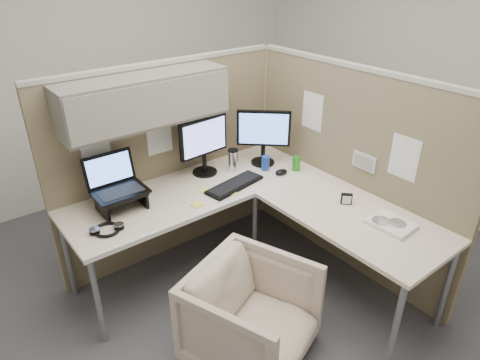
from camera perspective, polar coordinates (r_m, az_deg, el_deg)
ground at (r=3.40m, az=1.31°, el=-14.88°), size 4.50×4.50×0.00m
partition_back at (r=3.30m, az=-10.61°, el=5.92°), size 2.00×0.36×1.63m
partition_right at (r=3.45m, az=13.85°, el=1.41°), size 0.07×2.03×1.63m
desk at (r=3.13m, az=1.76°, el=-3.35°), size 2.00×1.98×0.73m
office_chair at (r=2.76m, az=1.57°, el=-17.20°), size 0.87×0.84×0.71m
monitor_left at (r=3.38m, az=-4.86°, el=5.12°), size 0.44×0.20×0.47m
monitor_right at (r=3.55m, az=3.15°, el=6.28°), size 0.35×0.33×0.47m
laptop_station at (r=3.07m, az=-15.96°, el=-1.20°), size 0.36×0.30×0.37m
keyboard at (r=3.28m, az=-0.72°, el=-0.65°), size 0.51×0.24×0.02m
mouse at (r=3.47m, az=5.53°, el=1.07°), size 0.11×0.08×0.04m
travel_mug at (r=3.50m, az=-0.93°, el=2.71°), size 0.09×0.09×0.18m
soda_can_green at (r=3.54m, az=7.51°, el=2.21°), size 0.07×0.07×0.12m
soda_can_silver at (r=3.52m, az=3.41°, el=2.27°), size 0.07×0.07×0.12m
sticky_note_b at (r=3.19m, az=-1.16°, el=-1.66°), size 0.10×0.10×0.01m
sticky_note_d at (r=3.23m, az=-4.71°, el=-1.37°), size 0.10×0.10×0.01m
sticky_note_a at (r=3.05m, az=-5.75°, el=-3.28°), size 0.08×0.08×0.01m
headphones at (r=2.89m, az=-17.31°, el=-6.30°), size 0.21×0.21×0.03m
paper_stack at (r=2.98m, az=19.47°, el=-5.56°), size 0.23×0.29×0.03m
desk_clock at (r=3.13m, az=14.01°, el=-2.45°), size 0.08×0.08×0.08m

